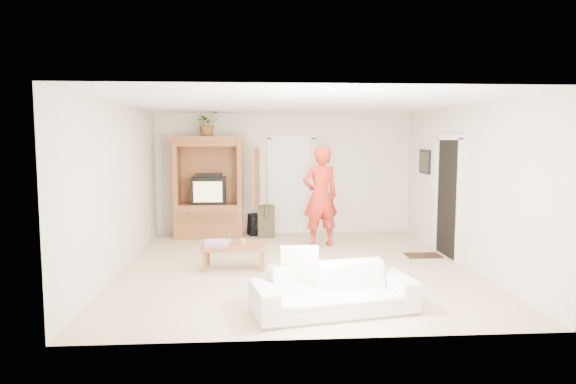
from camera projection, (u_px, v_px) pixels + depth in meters
name	position (u px, v px, depth m)	size (l,w,h in m)	color
floor	(296.00, 267.00, 8.27)	(6.00, 6.00, 0.00)	tan
ceiling	(296.00, 104.00, 8.00)	(6.00, 6.00, 0.00)	white
wall_back	(284.00, 174.00, 11.11)	(5.50, 5.50, 0.00)	silver
wall_front	(321.00, 214.00, 5.15)	(5.50, 5.50, 0.00)	silver
wall_left	(119.00, 188.00, 7.94)	(6.00, 6.00, 0.00)	silver
wall_right	(465.00, 185.00, 8.32)	(6.00, 6.00, 0.00)	silver
armoire	(210.00, 194.00, 10.70)	(1.82, 1.14, 2.10)	brown
door_back	(291.00, 186.00, 11.12)	(0.85, 0.05, 2.04)	white
doorway_right	(448.00, 198.00, 8.94)	(0.05, 0.90, 2.04)	black
framed_picture	(425.00, 162.00, 10.17)	(0.03, 0.60, 0.48)	black
doormat	(423.00, 255.00, 9.02)	(0.60, 0.40, 0.02)	#382316
plant	(208.00, 123.00, 10.52)	(0.48, 0.42, 0.53)	#4C7238
man	(320.00, 196.00, 9.79)	(0.70, 0.46, 1.91)	red
sofa	(334.00, 289.00, 6.07)	(1.92, 0.75, 0.56)	silver
coffee_table	(234.00, 248.00, 8.12)	(1.04, 0.60, 0.38)	brown
towel	(218.00, 243.00, 8.09)	(0.38, 0.28, 0.08)	#FF549B
candle	(243.00, 241.00, 8.17)	(0.08, 0.08, 0.10)	tan
backpack_black	(257.00, 225.00, 10.92)	(0.36, 0.21, 0.45)	black
backpack_olive	(266.00, 221.00, 10.71)	(0.35, 0.26, 0.66)	#47442B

